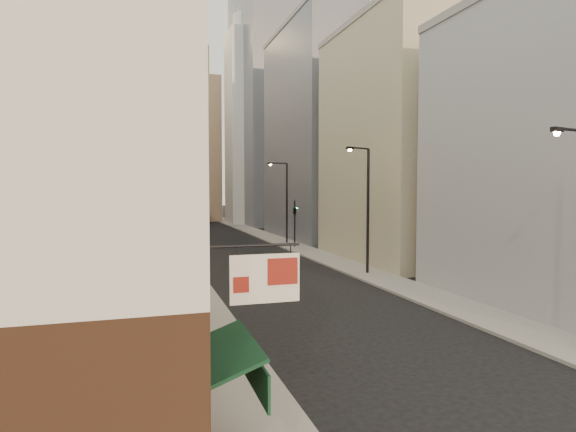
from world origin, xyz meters
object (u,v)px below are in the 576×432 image
(streetlamp_far, at_px, (285,198))
(traffic_light_right, at_px, (295,211))
(white_tower, at_px, (250,120))
(streetlamp_mid, at_px, (366,203))
(traffic_light_left, at_px, (173,218))
(clock_tower, at_px, (182,132))

(streetlamp_far, height_order, traffic_light_right, streetlamp_far)
(white_tower, distance_m, streetlamp_mid, 55.95)
(streetlamp_far, xyz_separation_m, traffic_light_left, (-12.74, -6.41, -1.72))
(white_tower, relative_size, traffic_light_right, 8.30)
(traffic_light_left, height_order, traffic_light_right, same)
(clock_tower, bearing_deg, traffic_light_right, -81.84)
(streetlamp_mid, distance_m, streetlamp_far, 20.71)
(clock_tower, xyz_separation_m, streetlamp_mid, (7.25, -68.19, -12.44))
(streetlamp_mid, height_order, traffic_light_right, streetlamp_mid)
(streetlamp_far, height_order, traffic_light_left, streetlamp_far)
(white_tower, distance_m, traffic_light_right, 40.29)
(streetlamp_far, distance_m, traffic_light_left, 14.37)
(clock_tower, height_order, streetlamp_far, clock_tower)
(clock_tower, height_order, streetlamp_mid, clock_tower)
(clock_tower, distance_m, white_tower, 17.83)
(streetlamp_mid, height_order, traffic_light_left, streetlamp_mid)
(clock_tower, relative_size, traffic_light_right, 8.98)
(streetlamp_far, bearing_deg, traffic_light_left, -159.85)
(traffic_light_right, bearing_deg, streetlamp_far, -115.32)
(traffic_light_right, bearing_deg, streetlamp_mid, 65.43)
(clock_tower, relative_size, streetlamp_mid, 4.94)
(clock_tower, distance_m, streetlamp_mid, 69.69)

